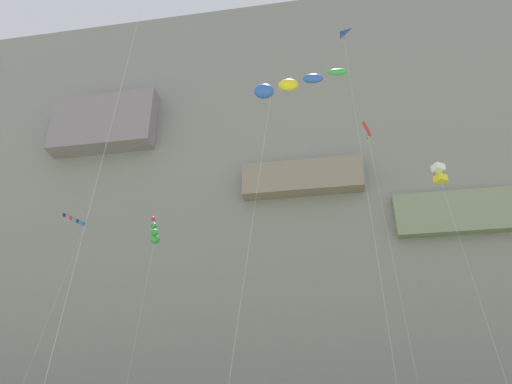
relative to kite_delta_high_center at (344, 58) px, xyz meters
The scene contains 7 objects.
cliff_face 41.96m from the kite_delta_high_center, 97.45° to the left, with size 180.00×27.71×72.73m.
kite_delta_high_center is the anchor object (origin of this frame).
kite_diamond_upper_mid 9.18m from the kite_delta_high_center, 77.00° to the left, with size 1.18×6.59×30.80m.
kite_windsock_high_left 21.67m from the kite_delta_high_center, 156.52° to the left, with size 1.89×3.98×20.49m.
kite_banner_near_cliff 30.79m from the kite_delta_high_center, 158.70° to the left, with size 1.45×4.98×23.78m.
kite_windsock_mid_center 8.89m from the kite_delta_high_center, 133.39° to the right, with size 8.06×1.75×25.05m.
kite_box_upper_right 11.72m from the kite_delta_high_center, 33.42° to the left, with size 1.30×4.35×22.40m.
Camera 1 is at (3.02, -4.37, 2.23)m, focal length 34.38 mm.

